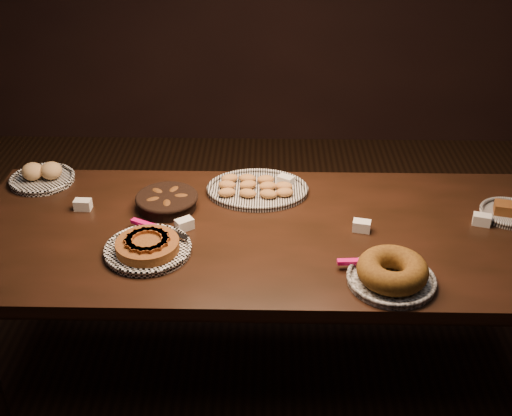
{
  "coord_description": "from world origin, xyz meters",
  "views": [
    {
      "loc": [
        0.01,
        -2.17,
        2.15
      ],
      "look_at": [
        -0.04,
        0.05,
        0.82
      ],
      "focal_mm": 45.0,
      "sensor_mm": 36.0,
      "label": 1
    }
  ],
  "objects_px": {
    "madeleine_platter": "(257,188)",
    "bundt_cake_plate": "(392,273)",
    "buffet_table": "(265,244)",
    "apple_tart_plate": "(148,247)"
  },
  "relations": [
    {
      "from": "apple_tart_plate",
      "to": "bundt_cake_plate",
      "type": "relative_size",
      "value": 1.04
    },
    {
      "from": "apple_tart_plate",
      "to": "madeleine_platter",
      "type": "xyz_separation_m",
      "value": [
        0.4,
        0.47,
        -0.01
      ]
    },
    {
      "from": "bundt_cake_plate",
      "to": "apple_tart_plate",
      "type": "bearing_deg",
      "value": 165.11
    },
    {
      "from": "buffet_table",
      "to": "apple_tart_plate",
      "type": "bearing_deg",
      "value": -159.15
    },
    {
      "from": "apple_tart_plate",
      "to": "bundt_cake_plate",
      "type": "xyz_separation_m",
      "value": [
        0.9,
        -0.17,
        0.02
      ]
    },
    {
      "from": "buffet_table",
      "to": "madeleine_platter",
      "type": "bearing_deg",
      "value": 97.64
    },
    {
      "from": "buffet_table",
      "to": "bundt_cake_plate",
      "type": "xyz_separation_m",
      "value": [
        0.45,
        -0.34,
        0.12
      ]
    },
    {
      "from": "apple_tart_plate",
      "to": "buffet_table",
      "type": "bearing_deg",
      "value": 14.67
    },
    {
      "from": "buffet_table",
      "to": "madeleine_platter",
      "type": "height_order",
      "value": "madeleine_platter"
    },
    {
      "from": "madeleine_platter",
      "to": "bundt_cake_plate",
      "type": "xyz_separation_m",
      "value": [
        0.49,
        -0.64,
        0.02
      ]
    }
  ]
}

